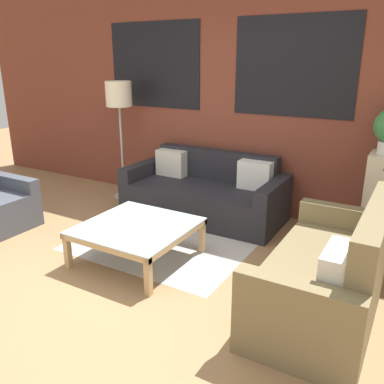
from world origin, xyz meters
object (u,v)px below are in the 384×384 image
at_px(couch_dark, 205,194).
at_px(settee_vintage, 330,276).
at_px(coffee_table, 137,230).
at_px(floor_lamp, 119,99).
at_px(drawer_cabinet, 381,200).

relative_size(couch_dark, settee_vintage, 1.20).
bearing_deg(settee_vintage, coffee_table, -178.53).
bearing_deg(settee_vintage, floor_lamp, 156.06).
distance_m(floor_lamp, drawer_cabinet, 3.44).
bearing_deg(couch_dark, drawer_cabinet, 6.26).
relative_size(settee_vintage, floor_lamp, 1.02).
relative_size(couch_dark, coffee_table, 1.96).
relative_size(coffee_table, floor_lamp, 0.62).
relative_size(floor_lamp, drawer_cabinet, 1.64).
height_order(couch_dark, drawer_cabinet, drawer_cabinet).
relative_size(coffee_table, drawer_cabinet, 1.03).
distance_m(coffee_table, floor_lamp, 2.24).
xyz_separation_m(floor_lamp, drawer_cabinet, (3.33, 0.15, -0.88)).
bearing_deg(floor_lamp, settee_vintage, -23.94).
distance_m(couch_dark, coffee_table, 1.38).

